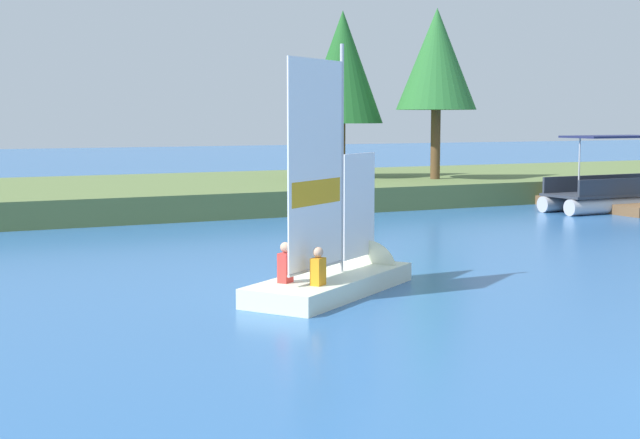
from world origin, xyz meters
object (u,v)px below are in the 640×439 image
shoreline_tree_midleft (343,67)px  sailboat (351,269)px  shoreline_tree_centre (437,60)px  wooden_dock (597,204)px  pontoon_boat (611,194)px

shoreline_tree_midleft → sailboat: (-9.36, -18.61, -5.30)m
shoreline_tree_centre → wooden_dock: shoreline_tree_centre is taller
wooden_dock → sailboat: sailboat is taller
shoreline_tree_centre → sailboat: size_ratio=1.30×
pontoon_boat → wooden_dock: bearing=90.4°
shoreline_tree_centre → sailboat: (-12.48, -16.06, -5.55)m
wooden_dock → pontoon_boat: (0.03, -0.71, 0.47)m
shoreline_tree_midleft → sailboat: size_ratio=1.30×
shoreline_tree_midleft → wooden_dock: (6.73, -8.40, -5.48)m
sailboat → pontoon_boat: bearing=-3.9°
shoreline_tree_midleft → shoreline_tree_centre: (3.11, -2.55, 0.26)m
shoreline_tree_midleft → shoreline_tree_centre: 4.03m
shoreline_tree_centre → pontoon_boat: 9.16m
shoreline_tree_centre → pontoon_boat: bearing=-60.9°
shoreline_tree_centre → pontoon_boat: (3.64, -6.55, -5.27)m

